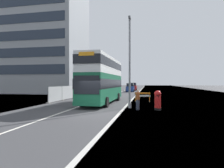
{
  "coord_description": "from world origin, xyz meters",
  "views": [
    {
      "loc": [
        4.46,
        -13.65,
        2.36
      ],
      "look_at": [
        0.87,
        4.73,
        2.2
      ],
      "focal_mm": 29.57,
      "sensor_mm": 36.0,
      "label": 1
    }
  ],
  "objects_px": {
    "car_oncoming_near": "(106,88)",
    "car_receding_far": "(133,87)",
    "double_decker_bus": "(103,79)",
    "red_pillar_postbox": "(158,99)",
    "lamppost_foreground": "(130,65)",
    "roadworks_barrier": "(142,96)",
    "car_receding_mid": "(130,88)",
    "pedestrian_at_kerb": "(138,100)"
  },
  "relations": [
    {
      "from": "double_decker_bus",
      "to": "lamppost_foreground",
      "type": "distance_m",
      "value": 4.98
    },
    {
      "from": "car_oncoming_near",
      "to": "pedestrian_at_kerb",
      "type": "relative_size",
      "value": 2.59
    },
    {
      "from": "lamppost_foreground",
      "to": "pedestrian_at_kerb",
      "type": "bearing_deg",
      "value": -51.64
    },
    {
      "from": "lamppost_foreground",
      "to": "car_receding_far",
      "type": "height_order",
      "value": "lamppost_foreground"
    },
    {
      "from": "pedestrian_at_kerb",
      "to": "lamppost_foreground",
      "type": "bearing_deg",
      "value": 128.36
    },
    {
      "from": "lamppost_foreground",
      "to": "car_receding_far",
      "type": "xyz_separation_m",
      "value": [
        -2.54,
        36.72,
        -2.92
      ]
    },
    {
      "from": "lamppost_foreground",
      "to": "car_oncoming_near",
      "type": "xyz_separation_m",
      "value": [
        -7.28,
        22.22,
        -2.89
      ]
    },
    {
      "from": "lamppost_foreground",
      "to": "red_pillar_postbox",
      "type": "distance_m",
      "value": 4.01
    },
    {
      "from": "car_receding_far",
      "to": "pedestrian_at_kerb",
      "type": "height_order",
      "value": "car_receding_far"
    },
    {
      "from": "red_pillar_postbox",
      "to": "double_decker_bus",
      "type": "bearing_deg",
      "value": 144.06
    },
    {
      "from": "red_pillar_postbox",
      "to": "pedestrian_at_kerb",
      "type": "distance_m",
      "value": 1.7
    },
    {
      "from": "lamppost_foreground",
      "to": "car_receding_far",
      "type": "bearing_deg",
      "value": 93.95
    },
    {
      "from": "car_oncoming_near",
      "to": "double_decker_bus",
      "type": "bearing_deg",
      "value": -78.28
    },
    {
      "from": "double_decker_bus",
      "to": "red_pillar_postbox",
      "type": "height_order",
      "value": "double_decker_bus"
    },
    {
      "from": "car_receding_far",
      "to": "pedestrian_at_kerb",
      "type": "distance_m",
      "value": 37.87
    },
    {
      "from": "car_receding_mid",
      "to": "car_receding_far",
      "type": "relative_size",
      "value": 0.93
    },
    {
      "from": "red_pillar_postbox",
      "to": "car_oncoming_near",
      "type": "relative_size",
      "value": 0.37
    },
    {
      "from": "double_decker_bus",
      "to": "car_receding_far",
      "type": "distance_m",
      "value": 33.34
    },
    {
      "from": "double_decker_bus",
      "to": "roadworks_barrier",
      "type": "height_order",
      "value": "double_decker_bus"
    },
    {
      "from": "double_decker_bus",
      "to": "lamppost_foreground",
      "type": "bearing_deg",
      "value": -45.45
    },
    {
      "from": "lamppost_foreground",
      "to": "car_oncoming_near",
      "type": "height_order",
      "value": "lamppost_foreground"
    },
    {
      "from": "car_oncoming_near",
      "to": "car_receding_far",
      "type": "height_order",
      "value": "car_oncoming_near"
    },
    {
      "from": "red_pillar_postbox",
      "to": "car_receding_mid",
      "type": "xyz_separation_m",
      "value": [
        -5.15,
        29.89,
        0.09
      ]
    },
    {
      "from": "car_receding_mid",
      "to": "roadworks_barrier",
      "type": "bearing_deg",
      "value": -81.09
    },
    {
      "from": "red_pillar_postbox",
      "to": "roadworks_barrier",
      "type": "relative_size",
      "value": 0.89
    },
    {
      "from": "lamppost_foreground",
      "to": "car_receding_mid",
      "type": "xyz_separation_m",
      "value": [
        -2.68,
        29.08,
        -2.96
      ]
    },
    {
      "from": "car_receding_mid",
      "to": "double_decker_bus",
      "type": "bearing_deg",
      "value": -91.58
    },
    {
      "from": "car_oncoming_near",
      "to": "pedestrian_at_kerb",
      "type": "distance_m",
      "value": 24.59
    },
    {
      "from": "red_pillar_postbox",
      "to": "pedestrian_at_kerb",
      "type": "bearing_deg",
      "value": -173.67
    },
    {
      "from": "car_receding_mid",
      "to": "car_receding_far",
      "type": "xyz_separation_m",
      "value": [
        0.14,
        7.64,
        0.04
      ]
    },
    {
      "from": "roadworks_barrier",
      "to": "car_oncoming_near",
      "type": "distance_m",
      "value": 18.63
    },
    {
      "from": "car_oncoming_near",
      "to": "car_receding_far",
      "type": "distance_m",
      "value": 15.25
    },
    {
      "from": "car_receding_mid",
      "to": "pedestrian_at_kerb",
      "type": "bearing_deg",
      "value": -83.42
    },
    {
      "from": "car_receding_far",
      "to": "car_receding_mid",
      "type": "bearing_deg",
      "value": -91.06
    },
    {
      "from": "roadworks_barrier",
      "to": "car_receding_mid",
      "type": "distance_m",
      "value": 23.83
    },
    {
      "from": "red_pillar_postbox",
      "to": "car_receding_mid",
      "type": "relative_size",
      "value": 0.43
    },
    {
      "from": "roadworks_barrier",
      "to": "car_receding_far",
      "type": "height_order",
      "value": "car_receding_far"
    },
    {
      "from": "car_oncoming_near",
      "to": "car_receding_far",
      "type": "bearing_deg",
      "value": 71.87
    },
    {
      "from": "red_pillar_postbox",
      "to": "car_receding_far",
      "type": "distance_m",
      "value": 37.87
    },
    {
      "from": "double_decker_bus",
      "to": "pedestrian_at_kerb",
      "type": "distance_m",
      "value": 6.36
    },
    {
      "from": "roadworks_barrier",
      "to": "car_oncoming_near",
      "type": "xyz_separation_m",
      "value": [
        -8.3,
        16.68,
        0.33
      ]
    },
    {
      "from": "car_receding_far",
      "to": "pedestrian_at_kerb",
      "type": "xyz_separation_m",
      "value": [
        3.33,
        -37.72,
        -0.17
      ]
    }
  ]
}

